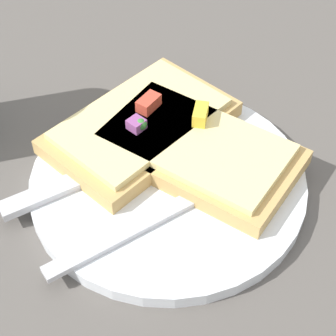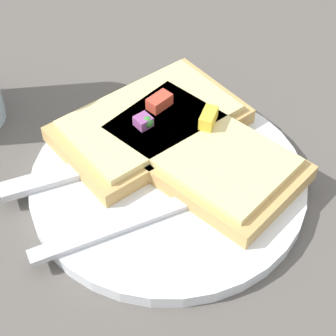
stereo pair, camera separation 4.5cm
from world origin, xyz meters
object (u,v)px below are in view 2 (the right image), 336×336
object	(u,v)px
pizza_slice_corner	(150,123)
plate	(168,181)
fork	(183,203)
knife	(102,164)
pizza_slice_main	(200,151)

from	to	relation	value
pizza_slice_corner	plate	bearing A→B (deg)	67.62
fork	knife	world-z (taller)	knife
plate	pizza_slice_corner	size ratio (longest dim) A/B	1.22
fork	pizza_slice_main	bearing A→B (deg)	48.50
knife	pizza_slice_main	world-z (taller)	pizza_slice_main
pizza_slice_main	fork	bearing A→B (deg)	115.75
knife	pizza_slice_corner	xyz separation A→B (m)	(-0.01, -0.06, 0.01)
plate	fork	xyz separation A→B (m)	(-0.02, 0.02, 0.01)
pizza_slice_main	pizza_slice_corner	bearing A→B (deg)	2.19
plate	knife	bearing A→B (deg)	16.85
knife	pizza_slice_corner	world-z (taller)	pizza_slice_corner
knife	pizza_slice_main	size ratio (longest dim) A/B	0.90
fork	pizza_slice_corner	size ratio (longest dim) A/B	1.02
plate	pizza_slice_corner	bearing A→B (deg)	-45.42
knife	pizza_slice_corner	bearing A→B (deg)	25.86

